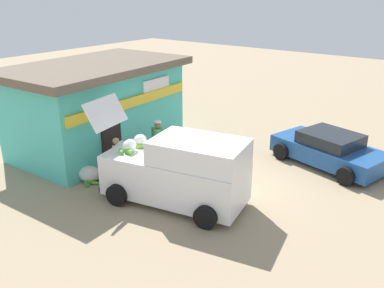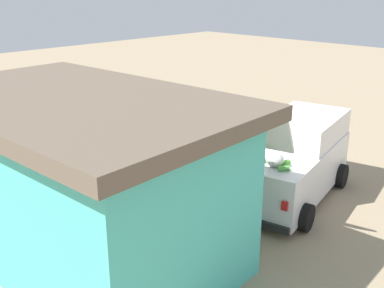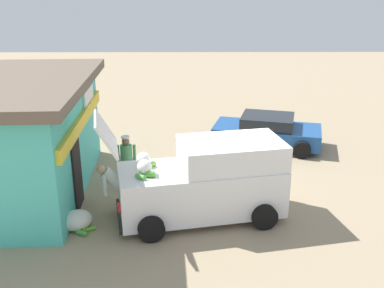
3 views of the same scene
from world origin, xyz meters
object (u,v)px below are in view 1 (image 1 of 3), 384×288
at_px(vendor_standing, 158,140).
at_px(storefront_bar, 98,106).
at_px(customer_bending, 124,155).
at_px(unloaded_banana_pile, 90,174).
at_px(delivery_van, 179,171).
at_px(paint_bucket, 188,148).
at_px(parked_sedan, 329,149).

bearing_deg(vendor_standing, storefront_bar, 91.07).
relative_size(customer_bending, unloaded_banana_pile, 1.48).
xyz_separation_m(storefront_bar, vendor_standing, (0.06, -3.04, -0.76)).
xyz_separation_m(delivery_van, vendor_standing, (1.66, 2.30, -0.06)).
distance_m(vendor_standing, customer_bending, 1.52).
height_order(storefront_bar, customer_bending, storefront_bar).
bearing_deg(delivery_van, storefront_bar, 73.30).
distance_m(delivery_van, paint_bucket, 4.15).
relative_size(parked_sedan, paint_bucket, 13.94).
bearing_deg(vendor_standing, unloaded_banana_pile, 157.68).
bearing_deg(parked_sedan, delivery_van, 155.39).
height_order(parked_sedan, customer_bending, customer_bending).
distance_m(unloaded_banana_pile, paint_bucket, 4.14).
distance_m(delivery_van, vendor_standing, 2.83).
bearing_deg(unloaded_banana_pile, paint_bucket, -13.51).
height_order(vendor_standing, customer_bending, vendor_standing).
xyz_separation_m(delivery_van, unloaded_banana_pile, (-0.67, 3.25, -0.78)).
bearing_deg(parked_sedan, storefront_bar, 116.11).
height_order(delivery_van, customer_bending, delivery_van).
distance_m(storefront_bar, delivery_van, 5.61).
bearing_deg(delivery_van, unloaded_banana_pile, 101.69).
distance_m(customer_bending, paint_bucket, 3.28).
xyz_separation_m(parked_sedan, paint_bucket, (-2.09, 4.78, -0.42)).
distance_m(storefront_bar, vendor_standing, 3.13).
bearing_deg(customer_bending, paint_bucket, -2.54).
xyz_separation_m(parked_sedan, vendor_standing, (-3.78, 4.79, 0.39)).
bearing_deg(customer_bending, unloaded_banana_pile, 134.87).
relative_size(storefront_bar, vendor_standing, 4.24).
relative_size(delivery_van, unloaded_banana_pile, 5.10).
height_order(parked_sedan, unloaded_banana_pile, parked_sedan).
height_order(unloaded_banana_pile, paint_bucket, unloaded_banana_pile).
xyz_separation_m(vendor_standing, paint_bucket, (1.69, -0.01, -0.80)).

